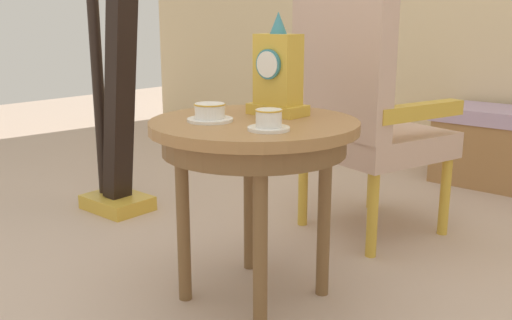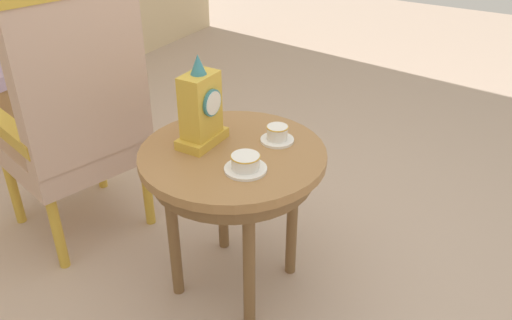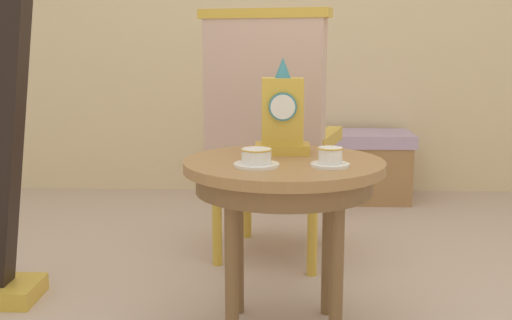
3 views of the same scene
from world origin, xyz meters
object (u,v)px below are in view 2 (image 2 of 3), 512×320
mantel_clock (201,109)px  armchair (76,116)px  teacup_left (246,164)px  side_table (233,169)px  teacup_right (277,135)px

mantel_clock → armchair: bearing=94.0°
teacup_left → armchair: (0.04, 0.84, -0.05)m
side_table → mantel_clock: size_ratio=2.00×
side_table → armchair: 0.74m
teacup_left → armchair: bearing=87.2°
side_table → armchair: (-0.05, 0.73, 0.05)m
side_table → armchair: bearing=93.7°
teacup_right → armchair: armchair is taller
teacup_right → armchair: bearing=102.9°
side_table → teacup_left: teacup_left is taller
teacup_right → mantel_clock: size_ratio=0.37×
teacup_left → armchair: armchair is taller
side_table → teacup_right: 0.21m
armchair → teacup_left: bearing=-92.8°
mantel_clock → armchair: (-0.04, 0.61, -0.16)m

